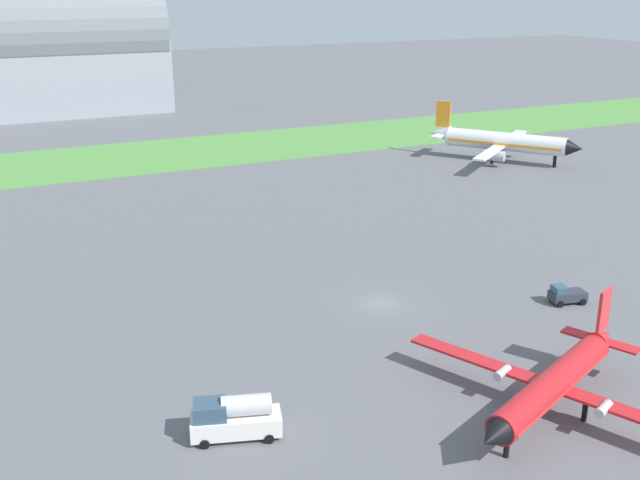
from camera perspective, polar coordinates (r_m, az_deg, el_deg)
ground_plane at (r=77.43m, az=4.72°, el=-4.81°), size 600.00×600.00×0.00m
grass_taxiway_strip at (r=147.00m, az=-10.82°, el=6.46°), size 360.00×28.00×0.08m
airplane_foreground_turboprop at (r=60.10m, az=17.33°, el=-10.21°), size 20.40×23.51×7.48m
airplane_parked_jet_far at (r=140.98m, az=13.62°, el=7.23°), size 24.33×24.60×10.15m
fuel_truck_near_gate at (r=55.82m, az=-6.49°, el=-13.18°), size 6.92×4.23×3.29m
pushback_tug_midfield at (r=80.95m, az=18.11°, el=-3.95°), size 3.91×2.72×1.95m
hangar_distant at (r=199.51m, az=-19.27°, el=13.61°), size 50.17×26.65×33.53m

